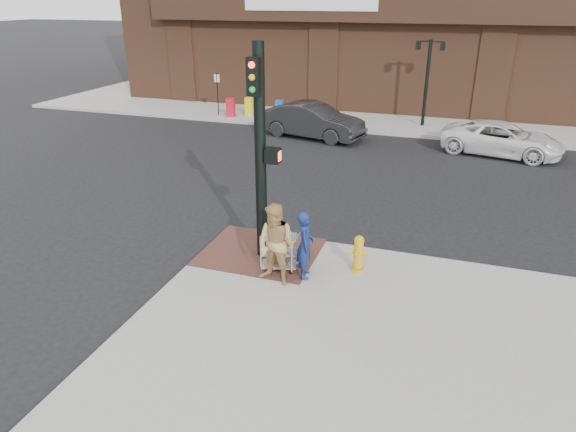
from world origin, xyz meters
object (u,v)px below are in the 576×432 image
(lamp_post, at_px, (428,73))
(traffic_signal_pole, at_px, (261,149))
(pedestrian_tan, at_px, (276,245))
(woman_blue, at_px, (305,245))
(utility_cart, at_px, (279,249))
(minivan_white, at_px, (502,139))
(sedan_dark, at_px, (313,121))
(fire_hydrant, at_px, (358,253))

(lamp_post, distance_m, traffic_signal_pole, 15.43)
(lamp_post, relative_size, pedestrian_tan, 2.17)
(lamp_post, xyz_separation_m, woman_blue, (-1.21, -15.88, -1.68))
(utility_cart, bearing_deg, minivan_white, 66.32)
(lamp_post, height_order, woman_blue, lamp_post)
(lamp_post, relative_size, woman_blue, 2.53)
(traffic_signal_pole, xyz_separation_m, minivan_white, (5.91, 11.61, -2.18))
(lamp_post, bearing_deg, minivan_white, -46.49)
(sedan_dark, distance_m, minivan_white, 8.04)
(lamp_post, relative_size, sedan_dark, 0.84)
(minivan_white, xyz_separation_m, utility_cart, (-5.31, -12.11, 0.00))
(traffic_signal_pole, xyz_separation_m, pedestrian_tan, (0.75, -1.11, -1.76))
(sedan_dark, bearing_deg, fire_hydrant, -146.07)
(lamp_post, distance_m, minivan_white, 5.36)
(traffic_signal_pole, bearing_deg, fire_hydrant, -0.83)
(traffic_signal_pole, distance_m, minivan_white, 13.21)
(lamp_post, bearing_deg, pedestrian_tan, -96.04)
(lamp_post, xyz_separation_m, utility_cart, (-1.88, -15.73, -1.96))
(sedan_dark, height_order, utility_cart, sedan_dark)
(traffic_signal_pole, relative_size, fire_hydrant, 5.61)
(minivan_white, distance_m, utility_cart, 13.23)
(lamp_post, xyz_separation_m, pedestrian_tan, (-1.73, -16.34, -1.55))
(pedestrian_tan, relative_size, sedan_dark, 0.39)
(minivan_white, bearing_deg, pedestrian_tan, 170.07)
(sedan_dark, xyz_separation_m, utility_cart, (2.73, -12.28, -0.13))
(pedestrian_tan, height_order, utility_cart, pedestrian_tan)
(minivan_white, bearing_deg, sedan_dark, 100.93)
(utility_cart, height_order, fire_hydrant, utility_cart)
(woman_blue, bearing_deg, pedestrian_tan, 117.05)
(traffic_signal_pole, bearing_deg, pedestrian_tan, -55.93)
(lamp_post, relative_size, fire_hydrant, 4.49)
(woman_blue, bearing_deg, fire_hydrant, -75.30)
(traffic_signal_pole, xyz_separation_m, utility_cart, (0.59, -0.50, -2.18))
(traffic_signal_pole, bearing_deg, sedan_dark, 100.26)
(minivan_white, height_order, utility_cart, minivan_white)
(pedestrian_tan, bearing_deg, fire_hydrant, 46.84)
(fire_hydrant, bearing_deg, utility_cart, -165.22)
(pedestrian_tan, bearing_deg, traffic_signal_pole, 137.11)
(woman_blue, relative_size, sedan_dark, 0.33)
(sedan_dark, height_order, minivan_white, sedan_dark)
(minivan_white, bearing_deg, utility_cart, 168.45)
(traffic_signal_pole, distance_m, sedan_dark, 12.15)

